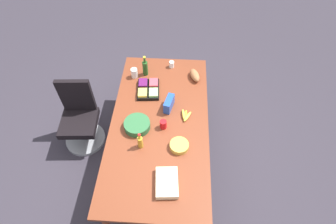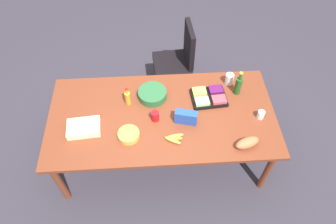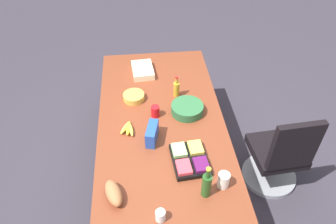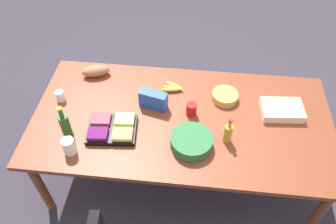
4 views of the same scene
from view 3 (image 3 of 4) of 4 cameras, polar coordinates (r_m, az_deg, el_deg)
ground_plane at (r=3.60m, az=-1.00°, el=-10.28°), size 10.00×10.00×0.00m
conference_table at (r=3.08m, az=-1.15°, el=-2.33°), size 2.33×1.16×0.76m
office_chair at (r=3.40m, az=18.61°, el=-7.65°), size 0.56×0.56×0.98m
dressing_bottle at (r=3.25m, az=1.48°, el=4.06°), size 0.06×0.06×0.23m
chip_bowl at (r=3.26m, az=-5.97°, el=2.66°), size 0.23×0.23×0.06m
mayo_jar at (r=2.54m, az=9.63°, el=-11.62°), size 0.11×0.11×0.13m
salad_bowl at (r=3.09m, az=3.37°, el=0.57°), size 0.36×0.36×0.09m
fruit_platter at (r=2.68m, az=3.82°, el=-8.17°), size 0.38×0.31×0.07m
wine_bottle at (r=2.44m, az=6.73°, el=-12.44°), size 0.07×0.07×0.30m
sheet_cake at (r=3.61m, az=-4.43°, el=7.27°), size 0.34×0.25×0.07m
red_solo_cup at (r=3.04m, az=-2.23°, el=0.12°), size 0.10×0.10×0.11m
paper_cup at (r=2.37m, az=-1.32°, el=-17.58°), size 0.09×0.09×0.09m
chip_bag_blue at (r=2.81m, az=-2.79°, el=-3.78°), size 0.23×0.13×0.15m
banana_bunch at (r=2.94m, az=-6.96°, el=-2.84°), size 0.20×0.13×0.04m
bread_loaf at (r=2.49m, az=-9.45°, el=-13.75°), size 0.26×0.18×0.10m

